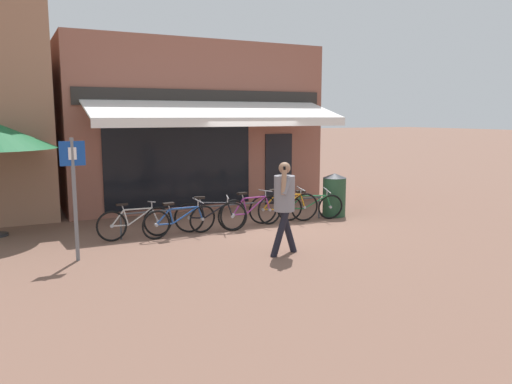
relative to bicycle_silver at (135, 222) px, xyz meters
name	(u,v)px	position (x,y,z in m)	size (l,w,h in m)	color
ground_plane	(268,224)	(3.25, -0.04, -0.35)	(160.00, 160.00, 0.00)	brown
shop_front	(190,125)	(2.66, 3.94, 2.01)	(7.50, 4.75, 4.72)	#8E5647
bike_rack_rail	(229,207)	(2.24, 0.04, 0.14)	(5.18, 0.04, 0.57)	#47494F
bicycle_silver	(135,222)	(0.00, 0.00, 0.00)	(1.66, 0.52, 0.81)	black
bicycle_blue	(180,221)	(0.93, -0.26, 0.00)	(1.76, 0.52, 0.80)	black
bicycle_black	(211,216)	(1.70, -0.15, 0.02)	(1.60, 0.66, 0.82)	black
bicycle_purple	(252,211)	(2.74, -0.16, 0.04)	(1.79, 0.55, 0.87)	black
bicycle_orange	(284,207)	(3.68, -0.05, 0.04)	(1.82, 0.55, 0.88)	black
bicycle_green	(310,207)	(4.42, -0.09, 0.00)	(1.72, 0.70, 0.82)	black
pedestrian_adult	(284,198)	(2.26, -2.54, 0.74)	(0.67, 0.59, 1.80)	black
litter_bin	(334,195)	(5.29, 0.10, 0.22)	(0.61, 0.61, 1.14)	#23472D
parking_sign	(74,186)	(-1.33, -1.20, 1.03)	(0.44, 0.07, 2.25)	slate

